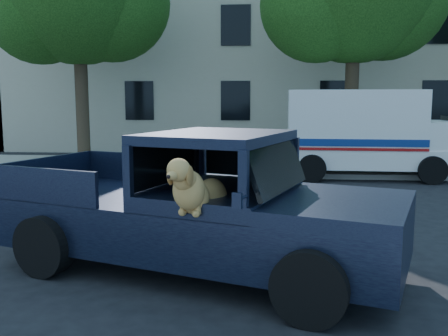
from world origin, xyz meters
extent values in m
plane|color=black|center=(0.00, 0.00, 0.00)|extent=(120.00, 120.00, 0.00)
cube|color=gray|center=(0.00, 9.20, 0.07)|extent=(60.00, 4.00, 0.15)
cylinder|color=#332619|center=(-4.00, 9.60, 2.20)|extent=(0.44, 0.44, 4.40)
sphere|color=black|center=(-5.20, 9.30, 5.20)|extent=(3.60, 3.60, 3.60)
sphere|color=black|center=(-3.00, 9.90, 5.50)|extent=(4.00, 4.00, 4.00)
cylinder|color=#332619|center=(5.00, 9.60, 2.20)|extent=(0.44, 0.44, 4.40)
sphere|color=black|center=(3.80, 9.30, 5.20)|extent=(3.60, 3.60, 3.60)
cube|color=#B8AF98|center=(3.00, 16.50, 4.50)|extent=(26.00, 6.00, 9.00)
cube|color=black|center=(1.36, -0.65, 0.63)|extent=(5.58, 3.63, 0.66)
cube|color=black|center=(3.11, -1.26, 1.04)|extent=(2.08, 2.39, 0.16)
cube|color=black|center=(1.60, -0.73, 1.80)|extent=(2.11, 2.33, 0.12)
cube|color=black|center=(2.36, -1.00, 1.45)|extent=(0.82, 1.71, 0.57)
cube|color=black|center=(1.63, -1.22, 0.82)|extent=(0.70, 0.70, 0.38)
cube|color=black|center=(1.93, -2.18, 1.28)|extent=(0.11, 0.08, 0.16)
cube|color=silver|center=(5.19, 7.68, 0.60)|extent=(4.68, 2.24, 0.55)
cube|color=silver|center=(4.75, 7.70, 1.70)|extent=(3.80, 2.21, 1.65)
cube|color=silver|center=(7.01, 7.62, 1.26)|extent=(1.05, 2.06, 0.77)
cube|color=navy|center=(4.72, 6.64, 1.10)|extent=(3.73, 0.14, 0.20)
cube|color=#9E0F0F|center=(4.72, 6.64, 0.92)|extent=(3.73, 0.14, 0.08)
camera|label=1|loc=(2.20, -7.04, 2.29)|focal=40.00mm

